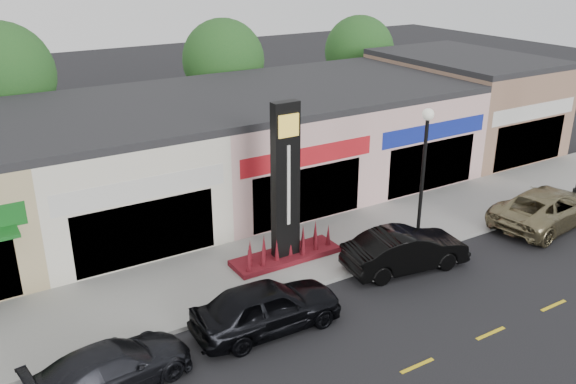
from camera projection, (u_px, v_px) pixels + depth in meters
name	position (u px, v px, depth m)	size (l,w,h in m)	color
ground	(272.00, 345.00, 18.14)	(120.00, 120.00, 0.00)	black
sidewalk	(211.00, 279.00, 21.56)	(52.00, 4.30, 0.15)	gray
curb	(240.00, 309.00, 19.78)	(52.00, 0.20, 0.15)	gray
shop_cream	(105.00, 168.00, 25.62)	(7.00, 10.01, 4.80)	beige
shop_pink_w	(251.00, 142.00, 29.00)	(7.00, 10.01, 4.80)	beige
shop_pink_e	(367.00, 122.00, 32.38)	(7.00, 10.01, 4.80)	beige
shop_tan	(462.00, 101.00, 35.67)	(7.00, 10.01, 5.30)	#906954
tree_rear_west	(1.00, 75.00, 29.72)	(5.20, 5.20, 7.83)	#382619
tree_rear_mid	(223.00, 60.00, 35.64)	(4.80, 4.80, 7.29)	#382619
tree_rear_east	(359.00, 51.00, 40.57)	(4.60, 4.60, 6.94)	#382619
lamp_east_near	(424.00, 165.00, 22.69)	(0.44, 0.44, 5.47)	black
pylon_sign	(286.00, 206.00, 22.07)	(4.20, 1.30, 6.00)	#560E14
car_dark_sedan	(112.00, 368.00, 16.15)	(4.40, 1.79, 1.28)	black
car_black_sedan	(267.00, 306.00, 18.60)	(4.71, 1.90, 1.61)	black
car_black_conv	(406.00, 250.00, 22.17)	(4.66, 1.63, 1.54)	black
car_gold_suv	(546.00, 208.00, 25.74)	(5.61, 2.59, 1.56)	#817652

